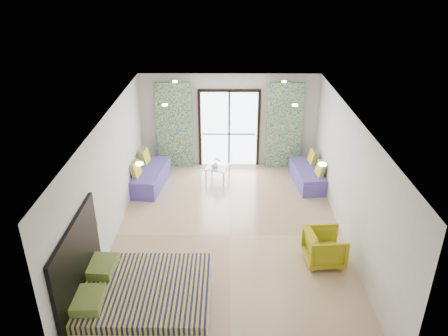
{
  "coord_description": "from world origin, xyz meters",
  "views": [
    {
      "loc": [
        -0.06,
        -8.04,
        5.49
      ],
      "look_at": [
        -0.13,
        1.04,
        1.15
      ],
      "focal_mm": 35.0,
      "sensor_mm": 36.0,
      "label": 1
    }
  ],
  "objects_px": {
    "armchair": "(325,246)",
    "daybed_left": "(150,176)",
    "coffee_table": "(218,168)",
    "bed": "(142,300)",
    "daybed_right": "(307,175)"
  },
  "relations": [
    {
      "from": "bed",
      "to": "daybed_right",
      "type": "bearing_deg",
      "value": 53.58
    },
    {
      "from": "bed",
      "to": "daybed_left",
      "type": "xyz_separation_m",
      "value": [
        -0.64,
        4.72,
        -0.05
      ]
    },
    {
      "from": "daybed_left",
      "to": "armchair",
      "type": "xyz_separation_m",
      "value": [
        4.0,
        -3.26,
        0.11
      ]
    },
    {
      "from": "armchair",
      "to": "daybed_left",
      "type": "bearing_deg",
      "value": 46.14
    },
    {
      "from": "coffee_table",
      "to": "daybed_left",
      "type": "bearing_deg",
      "value": -168.25
    },
    {
      "from": "bed",
      "to": "coffee_table",
      "type": "height_order",
      "value": "bed"
    },
    {
      "from": "bed",
      "to": "armchair",
      "type": "bearing_deg",
      "value": 23.54
    },
    {
      "from": "armchair",
      "to": "coffee_table",
      "type": "bearing_deg",
      "value": 26.47
    },
    {
      "from": "armchair",
      "to": "bed",
      "type": "bearing_deg",
      "value": 108.85
    },
    {
      "from": "daybed_left",
      "to": "coffee_table",
      "type": "distance_m",
      "value": 1.84
    },
    {
      "from": "daybed_right",
      "to": "daybed_left",
      "type": "bearing_deg",
      "value": 176.55
    },
    {
      "from": "coffee_table",
      "to": "bed",
      "type": "bearing_deg",
      "value": -102.89
    },
    {
      "from": "coffee_table",
      "to": "armchair",
      "type": "xyz_separation_m",
      "value": [
        2.2,
        -3.63,
        0.04
      ]
    },
    {
      "from": "daybed_left",
      "to": "coffee_table",
      "type": "height_order",
      "value": "daybed_left"
    },
    {
      "from": "daybed_left",
      "to": "armchair",
      "type": "bearing_deg",
      "value": -32.25
    }
  ]
}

